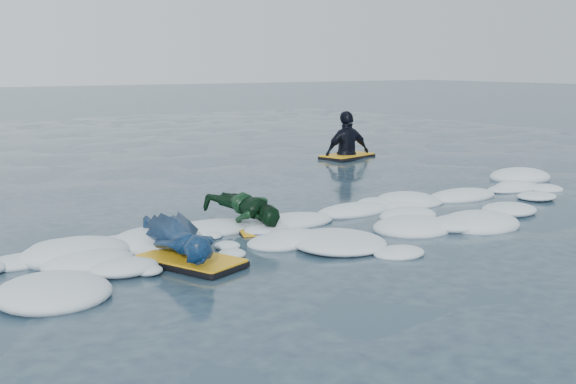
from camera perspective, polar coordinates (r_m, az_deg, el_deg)
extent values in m
plane|color=#1A353F|center=(7.84, 2.71, -5.08)|extent=(120.00, 120.00, 0.00)
cube|color=black|center=(7.54, -7.66, -5.48)|extent=(0.97, 1.25, 0.06)
cube|color=#F2A914|center=(7.53, -7.67, -5.21)|extent=(0.93, 1.22, 0.02)
imported|color=navy|center=(7.70, -8.51, -3.58)|extent=(0.88, 1.74, 0.40)
cube|color=black|center=(8.86, -2.55, -3.08)|extent=(0.71, 0.91, 0.04)
cube|color=#F2A914|center=(8.86, -2.55, -2.91)|extent=(0.69, 0.89, 0.01)
cube|color=#1737AE|center=(8.85, -2.55, -2.85)|extent=(0.42, 0.76, 0.00)
imported|color=#0E3616|center=(8.98, -3.22, -1.46)|extent=(0.69, 1.25, 0.45)
cube|color=black|center=(15.82, 4.69, 2.80)|extent=(1.40, 1.00, 0.06)
cube|color=#F2A914|center=(15.82, 4.69, 2.96)|extent=(1.37, 0.96, 0.02)
imported|color=black|center=(15.82, 4.69, 2.99)|extent=(1.13, 0.53, 1.89)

